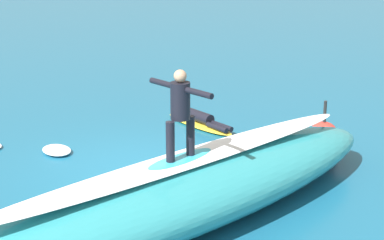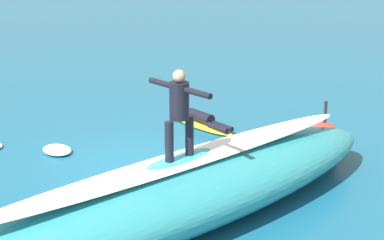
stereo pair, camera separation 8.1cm
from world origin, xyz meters
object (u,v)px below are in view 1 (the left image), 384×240
surfboard_paddling (199,124)px  surfer_paddling (203,118)px  buoy_marker (323,137)px  surfboard_riding (181,160)px  surfer_riding (180,107)px

surfboard_paddling → surfer_paddling: bearing=180.0°
surfer_paddling → buoy_marker: (-1.80, 2.73, 0.13)m
surfboard_riding → buoy_marker: (-4.37, -2.03, -0.82)m
surfboard_paddling → surfer_riding: bearing=135.8°
surfboard_riding → surfer_riding: size_ratio=1.33×
surfer_riding → buoy_marker: (-4.37, -2.03, -1.76)m
surfboard_paddling → surfer_paddling: 0.23m
surfboard_paddling → buoy_marker: bearing=-164.0°
surfboard_paddling → surfer_paddling: (-0.04, 0.13, 0.18)m
surfer_paddling → surfboard_paddling: bearing=-0.0°
surfer_paddling → surfboard_riding: bearing=134.9°
surfer_paddling → buoy_marker: size_ratio=1.41×
buoy_marker → surfer_paddling: bearing=-56.6°
surfer_riding → buoy_marker: 5.13m
surfboard_riding → surfer_paddling: (-2.57, -4.76, -0.94)m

